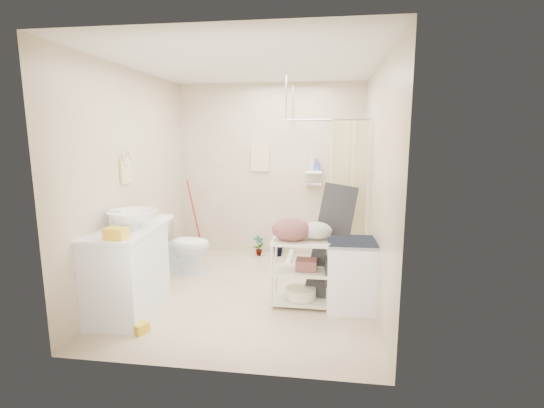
{
  "coord_description": "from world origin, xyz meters",
  "views": [
    {
      "loc": [
        0.86,
        -4.35,
        1.85
      ],
      "look_at": [
        0.22,
        0.25,
        1.02
      ],
      "focal_mm": 26.0,
      "sensor_mm": 36.0,
      "label": 1
    }
  ],
  "objects_px": {
    "washing_machine": "(351,274)",
    "toilet": "(183,245)",
    "laundry_rack": "(301,266)",
    "vanity": "(128,271)"
  },
  "relations": [
    {
      "from": "washing_machine",
      "to": "toilet",
      "type": "bearing_deg",
      "value": 157.01
    },
    {
      "from": "washing_machine",
      "to": "laundry_rack",
      "type": "bearing_deg",
      "value": 178.76
    },
    {
      "from": "toilet",
      "to": "laundry_rack",
      "type": "xyz_separation_m",
      "value": [
        1.65,
        -0.83,
        0.06
      ]
    },
    {
      "from": "vanity",
      "to": "washing_machine",
      "type": "relative_size",
      "value": 1.38
    },
    {
      "from": "toilet",
      "to": "laundry_rack",
      "type": "height_order",
      "value": "laundry_rack"
    },
    {
      "from": "laundry_rack",
      "to": "toilet",
      "type": "bearing_deg",
      "value": 153.67
    },
    {
      "from": "vanity",
      "to": "washing_machine",
      "type": "height_order",
      "value": "vanity"
    },
    {
      "from": "vanity",
      "to": "toilet",
      "type": "xyz_separation_m",
      "value": [
        0.12,
        1.26,
        -0.07
      ]
    },
    {
      "from": "vanity",
      "to": "laundry_rack",
      "type": "relative_size",
      "value": 1.16
    },
    {
      "from": "vanity",
      "to": "laundry_rack",
      "type": "xyz_separation_m",
      "value": [
        1.77,
        0.43,
        -0.01
      ]
    }
  ]
}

